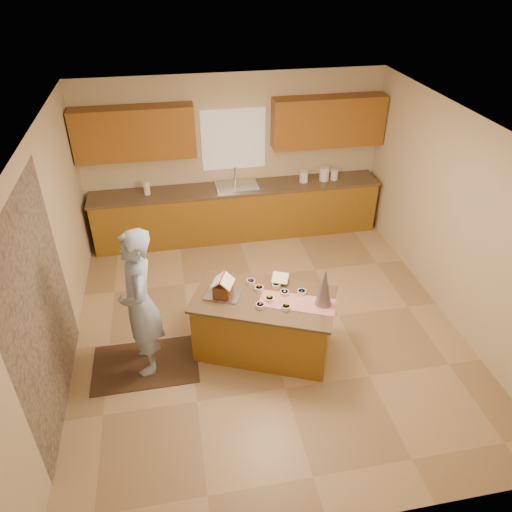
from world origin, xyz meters
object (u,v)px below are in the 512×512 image
object	(u,v)px
boy	(140,304)
gingerbread_house	(223,287)
tinsel_tree	(324,287)
island_base	(264,326)

from	to	relation	value
boy	gingerbread_house	xyz separation A→B (m)	(0.96, 0.15, -0.01)
tinsel_tree	gingerbread_house	size ratio (longest dim) A/B	1.51
gingerbread_house	tinsel_tree	bearing A→B (deg)	-18.93
island_base	gingerbread_house	size ratio (longest dim) A/B	4.93
island_base	boy	size ratio (longest dim) A/B	0.86
island_base	boy	bearing A→B (deg)	-156.76
island_base	tinsel_tree	world-z (taller)	tinsel_tree
tinsel_tree	boy	xyz separation A→B (m)	(-2.08, 0.23, -0.12)
boy	gingerbread_house	bearing A→B (deg)	93.34
gingerbread_house	boy	bearing A→B (deg)	-170.98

